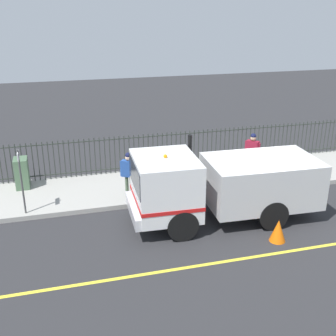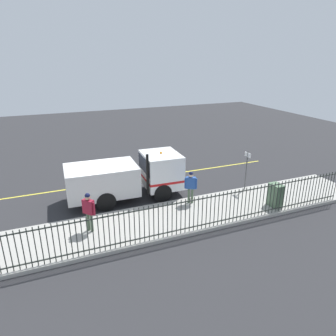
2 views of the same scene
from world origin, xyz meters
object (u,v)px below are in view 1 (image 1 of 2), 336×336
at_px(worker_standing, 129,170).
at_px(traffic_cone, 278,231).
at_px(street_sign, 21,174).
at_px(work_truck, 215,183).
at_px(pedestrian_distant, 252,150).
at_px(utility_cabinet, 22,173).

height_order(worker_standing, traffic_cone, worker_standing).
xyz_separation_m(traffic_cone, street_sign, (3.51, 7.31, 1.21)).
height_order(work_truck, street_sign, work_truck).
bearing_deg(work_truck, pedestrian_distant, -41.07).
bearing_deg(utility_cabinet, worker_standing, -116.92).
relative_size(work_truck, traffic_cone, 8.95).
height_order(pedestrian_distant, street_sign, street_sign).
xyz_separation_m(work_truck, traffic_cone, (-1.78, -1.35, -0.96)).
bearing_deg(traffic_cone, street_sign, 64.37).
bearing_deg(worker_standing, traffic_cone, -15.83).
xyz_separation_m(worker_standing, utility_cabinet, (1.88, 3.71, -0.45)).
relative_size(work_truck, utility_cabinet, 5.39).
height_order(work_truck, utility_cabinet, work_truck).
distance_m(pedestrian_distant, street_sign, 8.71).
bearing_deg(pedestrian_distant, street_sign, 56.01).
xyz_separation_m(utility_cabinet, traffic_cone, (-5.74, -7.48, -0.40)).
height_order(worker_standing, street_sign, street_sign).
bearing_deg(street_sign, pedestrian_distant, -82.56).
bearing_deg(worker_standing, street_sign, -144.61).
xyz_separation_m(pedestrian_distant, traffic_cone, (-4.64, 1.32, -0.89)).
height_order(work_truck, worker_standing, work_truck).
distance_m(worker_standing, street_sign, 3.57).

